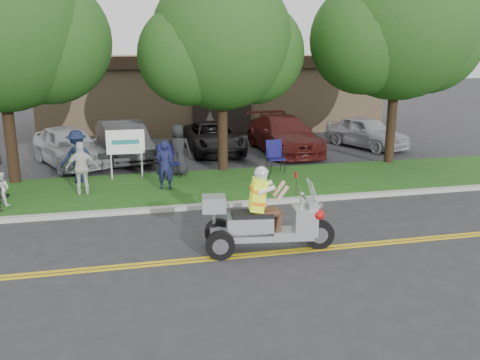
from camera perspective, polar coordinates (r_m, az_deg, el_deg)
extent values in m
plane|color=#28282B|center=(11.64, 2.60, -7.32)|extent=(120.00, 120.00, 0.00)
cube|color=gold|center=(11.13, 3.41, -8.36)|extent=(60.00, 0.10, 0.01)
cube|color=gold|center=(11.27, 3.18, -8.06)|extent=(60.00, 0.10, 0.01)
cube|color=#A8A89E|center=(14.42, -0.67, -2.72)|extent=(60.00, 0.25, 0.12)
cube|color=#1A4C14|center=(16.44, -2.28, -0.58)|extent=(60.00, 4.00, 0.10)
cube|color=#9E7F5B|center=(29.91, -3.57, 9.97)|extent=(18.00, 8.00, 4.00)
cube|color=black|center=(25.84, -2.09, 13.07)|extent=(18.00, 0.30, 0.60)
cylinder|color=#332114|center=(17.87, -24.61, 6.66)|extent=(0.36, 0.36, 4.59)
sphere|color=#1F4513|center=(17.84, -20.84, 14.43)|extent=(4.05, 4.05, 4.05)
cylinder|color=#332114|center=(18.08, -1.99, 7.40)|extent=(0.36, 0.36, 4.20)
sphere|color=#1F4513|center=(17.94, -2.06, 15.50)|extent=(4.80, 4.80, 4.80)
sphere|color=#1F4513|center=(18.50, 1.53, 14.08)|extent=(3.60, 3.60, 3.60)
sphere|color=#1F4513|center=(17.55, -5.87, 13.75)|extent=(3.36, 3.36, 3.36)
cylinder|color=#332114|center=(20.14, 16.78, 8.32)|extent=(0.36, 0.36, 4.76)
sphere|color=#1F4513|center=(20.07, 17.40, 16.54)|extent=(5.60, 5.60, 5.60)
sphere|color=#1F4513|center=(21.04, 20.28, 14.80)|extent=(4.20, 4.20, 4.20)
sphere|color=#1F4513|center=(19.22, 13.83, 15.12)|extent=(3.92, 3.92, 3.92)
cylinder|color=silver|center=(17.42, -14.24, 1.51)|extent=(0.06, 0.06, 1.10)
cylinder|color=silver|center=(17.42, -10.96, 1.70)|extent=(0.06, 0.06, 1.10)
cube|color=white|center=(17.26, -12.74, 4.19)|extent=(1.25, 0.06, 0.80)
cylinder|color=black|center=(11.47, 8.87, -6.05)|extent=(0.68, 0.25, 0.67)
cylinder|color=black|center=(10.79, -2.23, -7.35)|extent=(0.64, 0.25, 0.62)
cylinder|color=black|center=(11.53, -2.44, -5.88)|extent=(0.64, 0.25, 0.62)
cube|color=silver|center=(11.22, 2.79, -6.11)|extent=(2.16, 0.79, 0.20)
cube|color=silver|center=(11.10, 1.09, -5.04)|extent=(1.06, 0.64, 0.39)
cube|color=black|center=(11.03, 1.38, -3.89)|extent=(0.94, 0.58, 0.11)
cube|color=silver|center=(11.28, 7.29, -4.55)|extent=(0.57, 0.60, 0.61)
cube|color=silver|center=(11.12, 8.18, -1.37)|extent=(0.28, 0.54, 0.54)
cube|color=silver|center=(10.89, -2.97, -2.68)|extent=(0.56, 0.53, 0.33)
sphere|color=#B20C0F|center=(11.13, 8.78, -3.78)|extent=(0.24, 0.24, 0.24)
cube|color=#D2FF1A|center=(10.92, 2.04, -1.66)|extent=(0.44, 0.49, 0.72)
sphere|color=silver|center=(10.81, 2.41, 0.73)|extent=(0.32, 0.32, 0.32)
cylinder|color=black|center=(17.71, 3.49, 1.44)|extent=(0.03, 0.03, 0.47)
cylinder|color=black|center=(17.87, 5.05, 1.52)|extent=(0.03, 0.03, 0.47)
cylinder|color=black|center=(18.15, 3.06, 1.76)|extent=(0.03, 0.03, 0.47)
cylinder|color=black|center=(18.30, 4.58, 1.84)|extent=(0.03, 0.03, 0.47)
cube|color=#11104D|center=(17.95, 4.06, 2.40)|extent=(0.59, 0.54, 0.04)
cube|color=#11104D|center=(18.13, 3.83, 3.54)|extent=(0.58, 0.18, 0.63)
cylinder|color=black|center=(17.05, -8.31, 0.80)|extent=(0.03, 0.03, 0.47)
cylinder|color=black|center=(17.26, -6.78, 1.02)|extent=(0.03, 0.03, 0.47)
cylinder|color=black|center=(17.46, -8.96, 1.10)|extent=(0.03, 0.03, 0.47)
cylinder|color=black|center=(17.67, -7.47, 1.31)|extent=(0.03, 0.03, 0.47)
cube|color=#0E0E44|center=(17.30, -7.91, 1.84)|extent=(0.73, 0.70, 0.04)
cube|color=#0E0E44|center=(17.46, -8.31, 3.01)|extent=(0.61, 0.37, 0.63)
imported|color=#15183A|center=(15.80, -8.44, 1.68)|extent=(0.64, 0.50, 1.53)
imported|color=silver|center=(15.81, -17.32, 1.29)|extent=(0.96, 0.48, 1.58)
imported|color=#151E3C|center=(17.22, -17.77, 2.52)|extent=(1.25, 0.95, 1.72)
imported|color=black|center=(17.55, -6.95, 3.43)|extent=(1.00, 0.80, 1.78)
imported|color=white|center=(15.48, -25.23, -0.91)|extent=(0.56, 0.51, 0.96)
imported|color=#A3A7AA|center=(20.41, -18.67, 3.65)|extent=(3.43, 4.82, 1.52)
imported|color=#313134|center=(20.90, -12.90, 4.30)|extent=(2.42, 4.87, 1.54)
imported|color=black|center=(21.88, -3.01, 4.78)|extent=(2.28, 4.74, 1.30)
imported|color=#491311|center=(22.01, 4.93, 5.13)|extent=(2.36, 5.41, 1.55)
imported|color=#9D9EA4|center=(23.69, 13.99, 5.24)|extent=(2.93, 4.43, 1.40)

